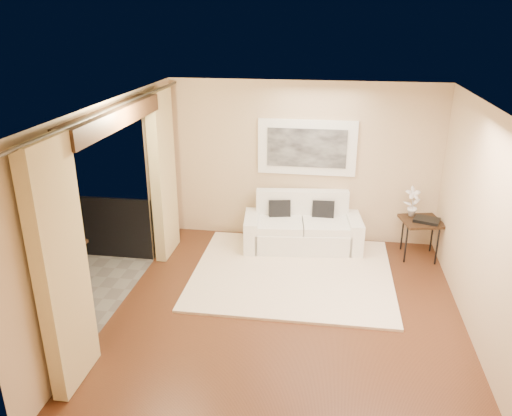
% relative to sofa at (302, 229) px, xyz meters
% --- Properties ---
extents(floor, '(5.00, 5.00, 0.00)m').
position_rel_sofa_xyz_m(floor, '(-0.05, -2.09, -0.32)').
color(floor, '#532C18').
rests_on(floor, ground).
extents(room_shell, '(5.00, 6.40, 5.00)m').
position_rel_sofa_xyz_m(room_shell, '(-2.18, -2.09, 2.20)').
color(room_shell, white).
rests_on(room_shell, ground).
extents(balcony, '(1.81, 2.60, 1.17)m').
position_rel_sofa_xyz_m(balcony, '(-3.36, -2.09, -0.15)').
color(balcony, '#605B56').
rests_on(balcony, ground).
extents(curtains, '(0.16, 4.80, 2.64)m').
position_rel_sofa_xyz_m(curtains, '(-2.16, -2.09, 1.01)').
color(curtains, '#D3BB81').
rests_on(curtains, ground).
extents(artwork, '(1.62, 0.07, 0.92)m').
position_rel_sofa_xyz_m(artwork, '(0.01, 0.38, 1.30)').
color(artwork, white).
rests_on(artwork, room_shell).
extents(rug, '(2.97, 2.59, 0.04)m').
position_rel_sofa_xyz_m(rug, '(-0.07, -0.99, -0.31)').
color(rug, '#FFE9CD').
rests_on(rug, floor).
extents(sofa, '(1.99, 1.03, 0.92)m').
position_rel_sofa_xyz_m(sofa, '(0.00, 0.00, 0.00)').
color(sofa, white).
rests_on(sofa, floor).
extents(side_table, '(0.71, 0.71, 0.64)m').
position_rel_sofa_xyz_m(side_table, '(1.88, -0.09, 0.26)').
color(side_table, '#311D10').
rests_on(side_table, floor).
extents(tray, '(0.45, 0.39, 0.05)m').
position_rel_sofa_xyz_m(tray, '(1.94, -0.14, 0.34)').
color(tray, black).
rests_on(tray, side_table).
extents(orchid, '(0.30, 0.24, 0.49)m').
position_rel_sofa_xyz_m(orchid, '(1.73, 0.06, 0.56)').
color(orchid, white).
rests_on(orchid, side_table).
extents(bistro_table, '(0.74, 0.74, 0.74)m').
position_rel_sofa_xyz_m(bistro_table, '(-3.14, -2.65, 0.33)').
color(bistro_table, '#311D10').
rests_on(bistro_table, balcony).
extents(balcony_chair_far, '(0.49, 0.49, 1.02)m').
position_rel_sofa_xyz_m(balcony_chair_far, '(-3.40, -1.58, 0.27)').
color(balcony_chair_far, '#311D10').
rests_on(balcony_chair_far, balcony).
extents(balcony_chair_near, '(0.51, 0.51, 0.97)m').
position_rel_sofa_xyz_m(balcony_chair_near, '(-2.72, -2.99, 0.24)').
color(balcony_chair_near, '#311D10').
rests_on(balcony_chair_near, balcony).
extents(ice_bucket, '(0.18, 0.18, 0.20)m').
position_rel_sofa_xyz_m(ice_bucket, '(-3.30, -2.54, 0.51)').
color(ice_bucket, white).
rests_on(ice_bucket, bistro_table).
extents(candle, '(0.06, 0.06, 0.07)m').
position_rel_sofa_xyz_m(candle, '(-3.12, -2.48, 0.45)').
color(candle, '#FA2C16').
rests_on(candle, bistro_table).
extents(vase, '(0.04, 0.04, 0.18)m').
position_rel_sofa_xyz_m(vase, '(-3.18, -2.83, 0.50)').
color(vase, white).
rests_on(vase, bistro_table).
extents(glass_a, '(0.06, 0.06, 0.12)m').
position_rel_sofa_xyz_m(glass_a, '(-2.99, -2.73, 0.47)').
color(glass_a, white).
rests_on(glass_a, bistro_table).
extents(glass_b, '(0.06, 0.06, 0.12)m').
position_rel_sofa_xyz_m(glass_b, '(-2.93, -2.59, 0.47)').
color(glass_b, silver).
rests_on(glass_b, bistro_table).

